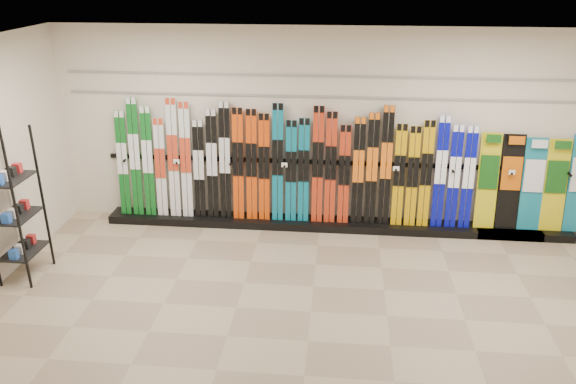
# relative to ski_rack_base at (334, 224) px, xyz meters

# --- Properties ---
(floor) EXTENTS (8.00, 8.00, 0.00)m
(floor) POSITION_rel_ski_rack_base_xyz_m (-0.22, -2.28, -0.06)
(floor) COLOR gray
(floor) RESTS_ON ground
(back_wall) EXTENTS (8.00, 0.00, 8.00)m
(back_wall) POSITION_rel_ski_rack_base_xyz_m (-0.22, 0.22, 1.44)
(back_wall) COLOR beige
(back_wall) RESTS_ON floor
(ceiling) EXTENTS (8.00, 8.00, 0.00)m
(ceiling) POSITION_rel_ski_rack_base_xyz_m (-0.22, -2.28, 2.94)
(ceiling) COLOR silver
(ceiling) RESTS_ON back_wall
(ski_rack_base) EXTENTS (8.00, 0.40, 0.12)m
(ski_rack_base) POSITION_rel_ski_rack_base_xyz_m (0.00, 0.00, 0.00)
(ski_rack_base) COLOR black
(ski_rack_base) RESTS_ON floor
(skis) EXTENTS (5.38, 0.18, 1.84)m
(skis) POSITION_rel_ski_rack_base_xyz_m (-0.71, 0.03, 0.89)
(skis) COLOR #10601C
(skis) RESTS_ON ski_rack_base
(snowboards) EXTENTS (1.57, 0.22, 1.43)m
(snowboards) POSITION_rel_ski_rack_base_xyz_m (2.86, 0.07, 0.76)
(snowboards) COLOR gold
(snowboards) RESTS_ON ski_rack_base
(accessory_rack) EXTENTS (0.40, 0.60, 1.96)m
(accessory_rack) POSITION_rel_ski_rack_base_xyz_m (-3.97, -1.79, 0.92)
(accessory_rack) COLOR black
(accessory_rack) RESTS_ON floor
(slatwall_rail_0) EXTENTS (7.60, 0.02, 0.03)m
(slatwall_rail_0) POSITION_rel_ski_rack_base_xyz_m (-0.22, 0.20, 1.94)
(slatwall_rail_0) COLOR gray
(slatwall_rail_0) RESTS_ON back_wall
(slatwall_rail_1) EXTENTS (7.60, 0.02, 0.03)m
(slatwall_rail_1) POSITION_rel_ski_rack_base_xyz_m (-0.22, 0.20, 2.24)
(slatwall_rail_1) COLOR gray
(slatwall_rail_1) RESTS_ON back_wall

